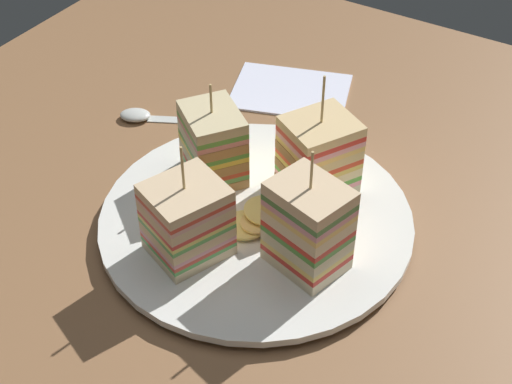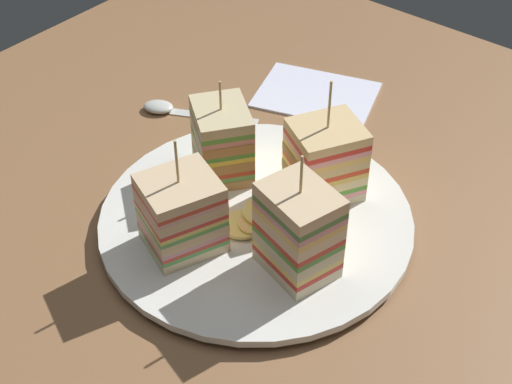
% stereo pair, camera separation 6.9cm
% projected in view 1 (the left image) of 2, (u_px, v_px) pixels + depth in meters
% --- Properties ---
extents(ground_plane, '(0.93, 0.94, 0.02)m').
position_uv_depth(ground_plane, '(256.00, 233.00, 0.73)').
color(ground_plane, '#895F3D').
extents(plate, '(0.30, 0.30, 0.01)m').
position_uv_depth(plate, '(256.00, 220.00, 0.72)').
color(plate, white).
rests_on(plate, ground_plane).
extents(sandwich_wedge_0, '(0.08, 0.09, 0.13)m').
position_uv_depth(sandwich_wedge_0, '(319.00, 155.00, 0.72)').
color(sandwich_wedge_0, beige).
rests_on(sandwich_wedge_0, plate).
extents(sandwich_wedge_1, '(0.08, 0.08, 0.11)m').
position_uv_depth(sandwich_wedge_1, '(213.00, 144.00, 0.74)').
color(sandwich_wedge_1, beige).
rests_on(sandwich_wedge_1, plate).
extents(sandwich_wedge_2, '(0.08, 0.08, 0.12)m').
position_uv_depth(sandwich_wedge_2, '(187.00, 220.00, 0.66)').
color(sandwich_wedge_2, beige).
rests_on(sandwich_wedge_2, plate).
extents(sandwich_wedge_3, '(0.08, 0.07, 0.12)m').
position_uv_depth(sandwich_wedge_3, '(308.00, 227.00, 0.64)').
color(sandwich_wedge_3, beige).
rests_on(sandwich_wedge_3, plate).
extents(chip_pile, '(0.07, 0.08, 0.02)m').
position_uv_depth(chip_pile, '(254.00, 219.00, 0.70)').
color(chip_pile, '#EEDB7C').
rests_on(chip_pile, plate).
extents(spoon, '(0.13, 0.08, 0.01)m').
position_uv_depth(spoon, '(150.00, 116.00, 0.86)').
color(spoon, silver).
rests_on(spoon, ground_plane).
extents(napkin, '(0.16, 0.14, 0.01)m').
position_uv_depth(napkin, '(291.00, 90.00, 0.90)').
color(napkin, white).
rests_on(napkin, ground_plane).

